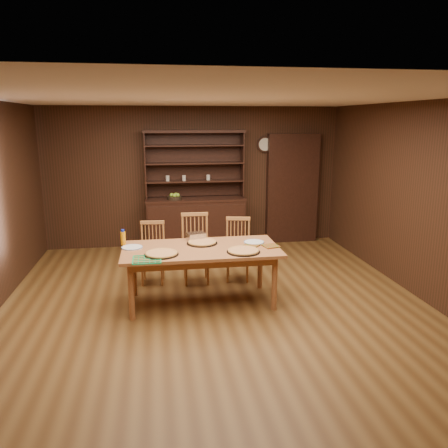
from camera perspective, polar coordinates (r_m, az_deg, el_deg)
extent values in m
plane|color=brown|center=(5.74, -1.01, -10.69)|extent=(6.00, 6.00, 0.00)
plane|color=white|center=(5.25, -1.13, 16.19)|extent=(6.00, 6.00, 0.00)
plane|color=#3A1D12|center=(8.29, -3.94, 6.13)|extent=(5.50, 0.00, 5.50)
plane|color=#3A1D12|center=(2.53, 8.52, -11.10)|extent=(5.50, 0.00, 5.50)
plane|color=#3A1D12|center=(6.33, 24.44, 2.70)|extent=(0.00, 6.00, 6.00)
cube|color=black|center=(8.19, -3.69, -0.01)|extent=(1.80, 0.50, 0.90)
cube|color=black|center=(8.09, -3.74, 3.23)|extent=(1.84, 0.52, 0.04)
cube|color=black|center=(8.23, -3.95, 7.83)|extent=(1.80, 0.02, 1.20)
cube|color=black|center=(8.06, -10.23, 7.53)|extent=(0.02, 0.32, 1.20)
cube|color=black|center=(8.21, 2.39, 7.84)|extent=(0.02, 0.32, 1.20)
cube|color=black|center=(8.05, -3.93, 11.98)|extent=(1.84, 0.34, 0.05)
cylinder|color=#B8AD9C|center=(8.08, -7.38, 5.95)|extent=(0.07, 0.07, 0.10)
cylinder|color=#B8AD9C|center=(8.10, -5.25, 6.02)|extent=(0.07, 0.07, 0.10)
cube|color=black|center=(8.61, 8.89, 4.59)|extent=(1.00, 0.18, 2.10)
cylinder|color=black|center=(8.42, 5.35, 10.32)|extent=(0.30, 0.04, 0.30)
cylinder|color=beige|center=(8.40, 5.39, 10.31)|extent=(0.24, 0.01, 0.24)
cube|color=#A66539|center=(5.62, -3.03, -3.32)|extent=(2.00, 1.00, 0.04)
cylinder|color=#A66539|center=(5.37, -12.03, -8.67)|extent=(0.07, 0.07, 0.71)
cylinder|color=#A66539|center=(6.08, -11.69, -5.99)|extent=(0.07, 0.07, 0.71)
cylinder|color=#A66539|center=(5.54, 6.61, -7.72)|extent=(0.07, 0.07, 0.71)
cylinder|color=#A66539|center=(6.23, 4.75, -5.26)|extent=(0.07, 0.07, 0.71)
cube|color=#C07241|center=(6.48, -9.32, -4.45)|extent=(0.40, 0.39, 0.04)
cylinder|color=#C07241|center=(6.44, -10.62, -6.50)|extent=(0.03, 0.03, 0.36)
cylinder|color=#C07241|center=(6.69, -10.35, -5.73)|extent=(0.03, 0.03, 0.36)
cylinder|color=#C07241|center=(6.41, -8.10, -6.49)|extent=(0.03, 0.03, 0.36)
cylinder|color=#C07241|center=(6.66, -7.93, -5.72)|extent=(0.03, 0.03, 0.36)
cube|color=#C07241|center=(6.49, -9.36, 0.20)|extent=(0.35, 0.07, 0.05)
cube|color=#C07241|center=(6.42, -3.68, -3.99)|extent=(0.42, 0.41, 0.04)
cylinder|color=#C07241|center=(6.34, -4.99, -6.37)|extent=(0.04, 0.04, 0.41)
cylinder|color=#C07241|center=(6.63, -5.13, -5.51)|extent=(0.04, 0.04, 0.41)
cylinder|color=#C07241|center=(6.37, -2.11, -6.26)|extent=(0.04, 0.04, 0.41)
cylinder|color=#C07241|center=(6.65, -2.37, -5.40)|extent=(0.04, 0.04, 0.41)
cube|color=#C07241|center=(6.44, -3.87, 1.28)|extent=(0.40, 0.04, 0.05)
cube|color=#C07241|center=(6.53, 1.80, -4.03)|extent=(0.45, 0.44, 0.04)
cylinder|color=#C07241|center=(6.47, 0.46, -6.11)|extent=(0.03, 0.03, 0.37)
cylinder|color=#C07241|center=(6.73, 0.57, -5.33)|extent=(0.03, 0.03, 0.37)
cylinder|color=#C07241|center=(6.46, 3.06, -6.14)|extent=(0.03, 0.03, 0.37)
cylinder|color=#C07241|center=(6.72, 3.06, -5.37)|extent=(0.03, 0.03, 0.37)
cube|color=#C07241|center=(6.54, 1.86, 0.72)|extent=(0.36, 0.11, 0.05)
cylinder|color=black|center=(5.37, -8.17, -3.96)|extent=(0.42, 0.42, 0.01)
cylinder|color=tan|center=(5.37, -8.18, -3.81)|extent=(0.38, 0.38, 0.02)
torus|color=#D4994C|center=(5.37, -8.18, -3.81)|extent=(0.39, 0.39, 0.03)
cylinder|color=black|center=(5.43, 2.55, -3.64)|extent=(0.41, 0.41, 0.01)
cylinder|color=tan|center=(5.42, 2.55, -3.49)|extent=(0.38, 0.38, 0.02)
torus|color=#D4994C|center=(5.42, 2.55, -3.49)|extent=(0.39, 0.39, 0.03)
cylinder|color=black|center=(5.80, -2.88, -2.51)|extent=(0.41, 0.41, 0.01)
cylinder|color=tan|center=(5.80, -2.88, -2.37)|extent=(0.37, 0.37, 0.02)
torus|color=#D4994C|center=(5.80, -2.88, -2.37)|extent=(0.38, 0.38, 0.03)
cylinder|color=white|center=(5.72, -11.92, -3.00)|extent=(0.27, 0.27, 0.01)
torus|color=#305292|center=(5.72, -11.92, -2.98)|extent=(0.27, 0.27, 0.01)
cylinder|color=white|center=(5.85, 3.93, -2.38)|extent=(0.27, 0.27, 0.01)
torus|color=#305292|center=(5.85, 3.93, -2.35)|extent=(0.27, 0.27, 0.01)
cube|color=silver|center=(5.99, -3.69, -1.60)|extent=(0.28, 0.23, 0.10)
cylinder|color=orange|center=(5.88, -13.04, -1.82)|extent=(0.07, 0.07, 0.17)
cylinder|color=#1426A7|center=(5.85, -13.09, -0.85)|extent=(0.04, 0.04, 0.03)
cube|color=#AC1913|center=(5.69, 6.13, -2.87)|extent=(0.23, 0.23, 0.01)
cube|color=#AC1913|center=(5.68, 3.50, -2.85)|extent=(0.26, 0.26, 0.01)
cylinder|color=black|center=(8.01, -6.49, 3.43)|extent=(0.26, 0.26, 0.06)
sphere|color=#93B931|center=(8.00, -6.86, 3.77)|extent=(0.08, 0.08, 0.08)
sphere|color=#93B931|center=(8.03, -6.30, 3.83)|extent=(0.08, 0.08, 0.08)
sphere|color=#93B931|center=(7.95, -6.48, 3.72)|extent=(0.08, 0.08, 0.08)
sphere|color=#93B931|center=(7.98, -6.06, 3.77)|extent=(0.08, 0.08, 0.08)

